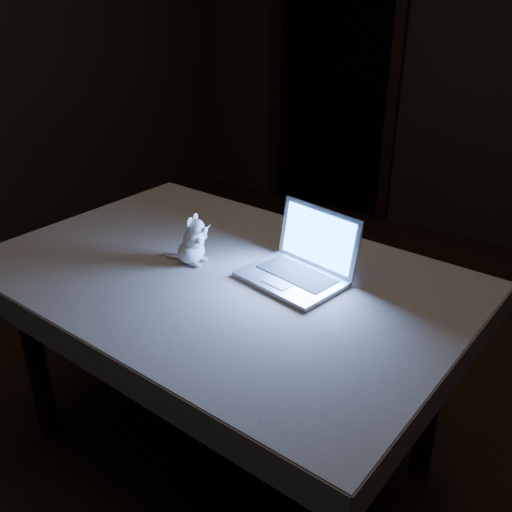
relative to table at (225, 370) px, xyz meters
The scene contains 7 objects.
floor 0.46m from the table, 41.91° to the left, with size 5.00×5.00×0.00m, color black.
back_wall 2.79m from the table, 86.56° to the left, with size 4.50×0.04×2.60m, color black.
doorway 2.88m from the table, 109.60° to the left, with size 1.06×0.36×2.13m, color black, non-canonical shape.
table is the anchor object (origin of this frame).
tablecloth 0.36m from the table, 133.99° to the left, with size 1.62×1.08×0.10m, color #B9AB9D, non-canonical shape.
laptop 0.58m from the table, 18.42° to the left, with size 0.32×0.28×0.22m, color #B4B3B8, non-canonical shape.
plush_mouse 0.52m from the table, behind, with size 0.13×0.13×0.18m, color white, non-canonical shape.
Camera 1 is at (0.90, -1.49, 1.73)m, focal length 40.00 mm.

